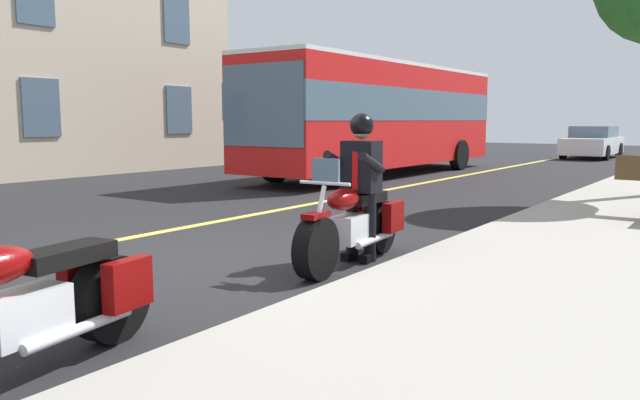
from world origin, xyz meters
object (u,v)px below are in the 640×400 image
Objects in this scene: rider_main at (361,174)px; bus_near at (381,113)px; motorcycle_main at (353,225)px; motorcycle_parked at (30,308)px; car_dark at (593,142)px.

bus_near is at bearing -151.44° from rider_main.
motorcycle_main is 0.20× the size of bus_near.
motorcycle_parked is (3.91, -0.01, 0.00)m from motorcycle_main.
motorcycle_main is at bearing 6.00° from rider_main.
rider_main is 23.21m from car_dark.
rider_main reaches higher than motorcycle_parked.
motorcycle_main is at bearing 28.21° from bus_near.
car_dark is (-12.80, 3.41, -1.18)m from bus_near.
motorcycle_parked is 0.48× the size of car_dark.
bus_near is at bearing -14.93° from car_dark.
motorcycle_main is at bearing 5.43° from car_dark.
motorcycle_parked is at bearing 0.19° from rider_main.
motorcycle_main is 0.61m from rider_main.
rider_main is 4.14m from motorcycle_parked.
rider_main is 0.38× the size of car_dark.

